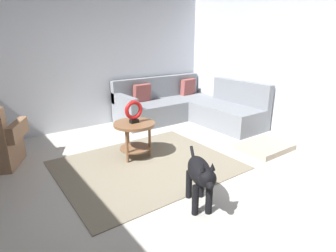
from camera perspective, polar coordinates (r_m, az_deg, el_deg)
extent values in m
cube|color=beige|center=(3.32, -0.24, -13.98)|extent=(6.00, 6.00, 0.10)
cube|color=silver|center=(5.49, -18.94, 13.31)|extent=(6.00, 0.12, 2.70)
cube|color=silver|center=(5.13, 28.16, 11.93)|extent=(0.12, 6.00, 2.70)
cube|color=gray|center=(3.88, -4.51, -8.12)|extent=(2.30, 1.90, 0.01)
cube|color=gray|center=(5.97, -0.19, 3.45)|extent=(2.20, 0.85, 0.42)
cube|color=gray|center=(6.16, -2.14, 8.08)|extent=(2.20, 0.14, 0.46)
cube|color=gray|center=(5.60, 12.24, 2.05)|extent=(0.85, 1.40, 0.42)
cube|color=gray|center=(5.76, 14.93, 6.80)|extent=(0.14, 1.40, 0.46)
cube|color=gray|center=(5.38, -9.09, 5.11)|extent=(0.16, 0.85, 0.22)
cube|color=#994C47|center=(6.50, 4.17, 8.03)|extent=(0.40, 0.20, 0.39)
cube|color=#994C47|center=(5.79, -5.44, 6.76)|extent=(0.39, 0.18, 0.39)
cube|color=#936B4C|center=(4.24, -28.82, -0.71)|extent=(0.35, 0.58, 0.22)
cylinder|color=brown|center=(3.96, -7.04, 0.41)|extent=(0.60, 0.60, 0.04)
cylinder|color=brown|center=(4.09, -6.84, -4.54)|extent=(0.45, 0.45, 0.02)
cylinder|color=brown|center=(4.23, -8.32, -2.37)|extent=(0.04, 0.04, 0.50)
cylinder|color=brown|center=(3.88, -8.52, -4.28)|extent=(0.04, 0.04, 0.50)
cylinder|color=brown|center=(4.05, -3.84, -3.14)|extent=(0.04, 0.04, 0.50)
cube|color=black|center=(3.95, -7.06, 1.03)|extent=(0.12, 0.08, 0.05)
torus|color=red|center=(3.91, -7.15, 3.32)|extent=(0.28, 0.06, 0.28)
cube|color=#B2A38E|center=(4.63, 19.52, -4.13)|extent=(0.80, 0.60, 0.09)
cylinder|color=black|center=(2.87, 8.52, -14.82)|extent=(0.07, 0.07, 0.32)
cylinder|color=black|center=(2.84, 5.71, -15.11)|extent=(0.07, 0.07, 0.32)
cylinder|color=black|center=(3.13, 6.94, -11.79)|extent=(0.07, 0.07, 0.32)
cylinder|color=black|center=(3.10, 4.38, -12.01)|extent=(0.07, 0.07, 0.32)
ellipsoid|color=black|center=(2.87, 6.53, -9.20)|extent=(0.44, 0.56, 0.24)
sphere|color=black|center=(2.58, 8.21, -10.77)|extent=(0.17, 0.17, 0.17)
ellipsoid|color=black|center=(2.52, 8.66, -11.99)|extent=(0.12, 0.14, 0.07)
cone|color=black|center=(2.54, 9.25, -8.30)|extent=(0.06, 0.06, 0.07)
cone|color=black|center=(2.52, 7.27, -8.46)|extent=(0.06, 0.06, 0.07)
cylinder|color=black|center=(3.12, 5.19, -5.98)|extent=(0.13, 0.19, 0.16)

